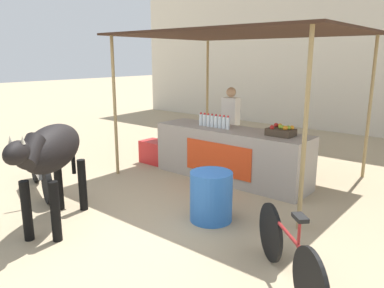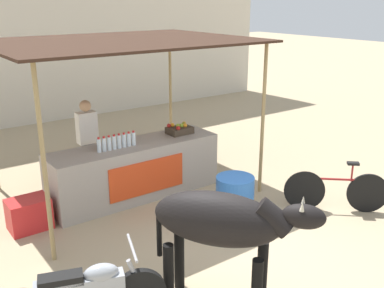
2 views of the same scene
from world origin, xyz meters
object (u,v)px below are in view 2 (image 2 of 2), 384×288
object	(u,v)px
water_barrel	(235,198)
bicycle_leaning	(336,191)
cooler_box	(29,214)
vendor_behind_counter	(88,144)
cow	(222,224)
stall_counter	(135,170)
fruit_crate	(180,129)

from	to	relation	value
water_barrel	bicycle_leaning	xyz separation A→B (m)	(1.52, -0.75, -0.00)
bicycle_leaning	cooler_box	bearing A→B (deg)	151.15
water_barrel	bicycle_leaning	world-z (taller)	bicycle_leaning
vendor_behind_counter	cow	distance (m)	3.93
vendor_behind_counter	bicycle_leaning	bearing A→B (deg)	-48.00
stall_counter	bicycle_leaning	distance (m)	3.37
cooler_box	cow	bearing A→B (deg)	-68.81
vendor_behind_counter	cooler_box	bearing A→B (deg)	-148.05
vendor_behind_counter	cooler_box	world-z (taller)	vendor_behind_counter
stall_counter	cooler_box	world-z (taller)	stall_counter
water_barrel	stall_counter	bearing A→B (deg)	116.07
cooler_box	water_barrel	xyz separation A→B (m)	(2.70, -1.58, 0.11)
stall_counter	vendor_behind_counter	size ratio (longest dim) A/B	1.82
fruit_crate	water_barrel	world-z (taller)	fruit_crate
water_barrel	cow	world-z (taller)	cow
cooler_box	bicycle_leaning	bearing A→B (deg)	-28.85
vendor_behind_counter	water_barrel	bearing A→B (deg)	-61.14
water_barrel	cow	distance (m)	2.23
stall_counter	fruit_crate	xyz separation A→B (m)	(0.97, 0.06, 0.56)
vendor_behind_counter	bicycle_leaning	size ratio (longest dim) A/B	1.31
stall_counter	fruit_crate	size ratio (longest dim) A/B	6.82
fruit_crate	bicycle_leaning	size ratio (longest dim) A/B	0.35
stall_counter	vendor_behind_counter	bearing A→B (deg)	124.53
vendor_behind_counter	bicycle_leaning	distance (m)	4.30
cow	vendor_behind_counter	bearing A→B (deg)	87.48
water_barrel	bicycle_leaning	bearing A→B (deg)	-26.24
fruit_crate	vendor_behind_counter	distance (m)	1.66
stall_counter	fruit_crate	world-z (taller)	fruit_crate
cooler_box	vendor_behind_counter	bearing A→B (deg)	31.95
cow	fruit_crate	bearing A→B (deg)	62.69
fruit_crate	water_barrel	bearing A→B (deg)	-95.15
cooler_box	bicycle_leaning	xyz separation A→B (m)	(4.22, -2.33, 0.11)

